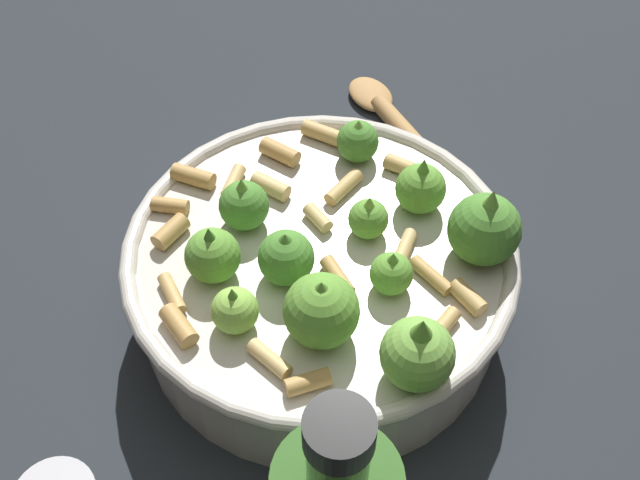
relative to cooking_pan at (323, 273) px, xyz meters
name	(u,v)px	position (x,y,z in m)	size (l,w,h in m)	color
ground_plane	(320,308)	(0.00, 0.00, -0.04)	(2.40, 2.40, 0.00)	#23282D
cooking_pan	(323,273)	(0.00, 0.00, 0.00)	(0.27, 0.27, 0.13)	beige
wooden_spoon	(414,142)	(0.19, 0.03, -0.04)	(0.13, 0.22, 0.02)	#B2844C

